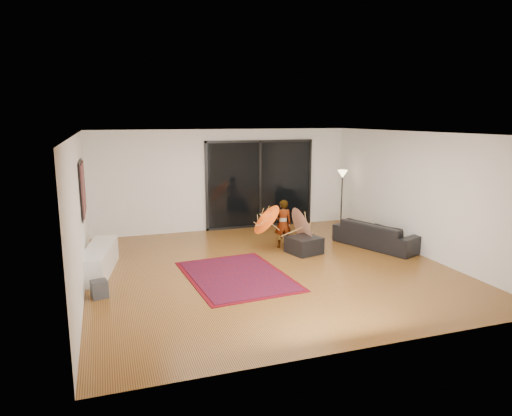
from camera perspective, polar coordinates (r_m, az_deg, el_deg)
name	(u,v)px	position (r m, az deg, el deg)	size (l,w,h in m)	color
floor	(269,268)	(9.33, 1.61, -7.48)	(7.00, 7.00, 0.00)	olive
ceiling	(270,133)	(8.84, 1.70, 9.33)	(7.00, 7.00, 0.00)	white
wall_back	(224,180)	(12.29, -3.99, 3.51)	(7.00, 7.00, 0.00)	silver
wall_front	(365,250)	(5.91, 13.47, -5.17)	(7.00, 7.00, 0.00)	silver
wall_left	(80,214)	(8.47, -21.18, -0.72)	(7.00, 7.00, 0.00)	silver
wall_right	(418,193)	(10.70, 19.55, 1.74)	(7.00, 7.00, 0.00)	silver
sliding_door	(260,184)	(12.57, 0.48, 3.01)	(3.06, 0.07, 2.40)	black
painting	(83,189)	(9.40, -20.85, 2.28)	(0.04, 1.28, 1.08)	black
media_console	(99,260)	(9.49, -19.01, -6.15)	(0.46, 1.85, 0.51)	white
speaker	(99,289)	(8.26, -18.99, -9.55)	(0.26, 0.26, 0.29)	#424244
persian_rug	(237,276)	(8.85, -2.42, -8.47)	(2.01, 2.67, 0.02)	#52070F
sofa	(377,234)	(11.10, 14.90, -3.20)	(2.05, 0.80, 0.60)	black
ottoman	(304,245)	(10.32, 6.02, -4.62)	(0.65, 0.65, 0.37)	black
floor_lamp	(342,182)	(12.68, 10.73, 3.16)	(0.27, 0.27, 1.60)	black
child	(283,224)	(10.63, 3.37, -1.98)	(0.41, 0.27, 1.14)	#999999
parasol_orange	(261,219)	(10.36, 0.66, -1.37)	(0.66, 0.81, 0.87)	#F5500C
parasol_white	(309,226)	(10.75, 6.64, -2.24)	(0.53, 1.00, 1.01)	silver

